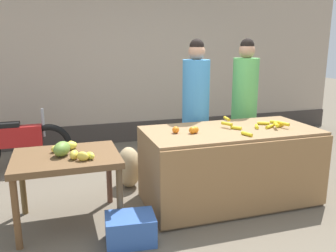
{
  "coord_description": "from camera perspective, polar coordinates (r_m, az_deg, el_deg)",
  "views": [
    {
      "loc": [
        -1.4,
        -3.38,
        1.76
      ],
      "look_at": [
        -0.28,
        0.15,
        0.89
      ],
      "focal_mm": 37.73,
      "sensor_mm": 36.0,
      "label": 1
    }
  ],
  "objects": [
    {
      "name": "orange_pile",
      "position": [
        3.7,
        3.21,
        -0.64
      ],
      "size": [
        0.27,
        0.14,
        0.07
      ],
      "color": "orange",
      "rests_on": "fruit_stall_counter"
    },
    {
      "name": "side_table_wooden",
      "position": [
        3.57,
        -16.05,
        -5.89
      ],
      "size": [
        1.0,
        0.79,
        0.71
      ],
      "color": "brown",
      "rests_on": "ground"
    },
    {
      "name": "parked_motorcycle",
      "position": [
        5.33,
        -23.89,
        -2.67
      ],
      "size": [
        1.6,
        0.18,
        0.88
      ],
      "color": "black",
      "rests_on": "ground"
    },
    {
      "name": "banana_bunch_pile",
      "position": [
        4.09,
        14.67,
        0.2
      ],
      "size": [
        0.76,
        0.75,
        0.07
      ],
      "color": "gold",
      "rests_on": "fruit_stall_counter"
    },
    {
      "name": "produce_sack",
      "position": [
        4.44,
        -6.34,
        -6.61
      ],
      "size": [
        0.34,
        0.39,
        0.51
      ],
      "primitive_type": "ellipsoid",
      "rotation": [
        0.0,
        0.0,
        1.45
      ],
      "color": "tan",
      "rests_on": "ground"
    },
    {
      "name": "ground_plane",
      "position": [
        4.06,
        4.53,
        -12.46
      ],
      "size": [
        24.0,
        24.0,
        0.0
      ],
      "primitive_type": "plane",
      "color": "#665B4C"
    },
    {
      "name": "fruit_stall_counter",
      "position": [
        4.05,
        9.95,
        -6.31
      ],
      "size": [
        1.9,
        0.94,
        0.84
      ],
      "color": "olive",
      "rests_on": "ground"
    },
    {
      "name": "vendor_woman_blue_shirt",
      "position": [
        4.49,
        4.48,
        2.37
      ],
      "size": [
        0.34,
        0.34,
        1.81
      ],
      "color": "#33333D",
      "rests_on": "ground"
    },
    {
      "name": "mango_papaya_pile",
      "position": [
        3.53,
        -15.94,
        -3.68
      ],
      "size": [
        0.42,
        0.55,
        0.14
      ],
      "color": "#D5D844",
      "rests_on": "side_table_wooden"
    },
    {
      "name": "vendor_woman_green_shirt",
      "position": [
        4.88,
        12.19,
        3.03
      ],
      "size": [
        0.34,
        0.34,
        1.82
      ],
      "color": "#33333D",
      "rests_on": "ground"
    },
    {
      "name": "market_wall_back",
      "position": [
        6.42,
        -5.13,
        12.21
      ],
      "size": [
        8.16,
        0.23,
        3.36
      ],
      "color": "tan",
      "rests_on": "ground"
    },
    {
      "name": "produce_crate",
      "position": [
        3.32,
        -6.09,
        -16.21
      ],
      "size": [
        0.47,
        0.36,
        0.26
      ],
      "primitive_type": "cube",
      "rotation": [
        0.0,
        0.0,
        -0.1
      ],
      "color": "#3359A5",
      "rests_on": "ground"
    }
  ]
}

